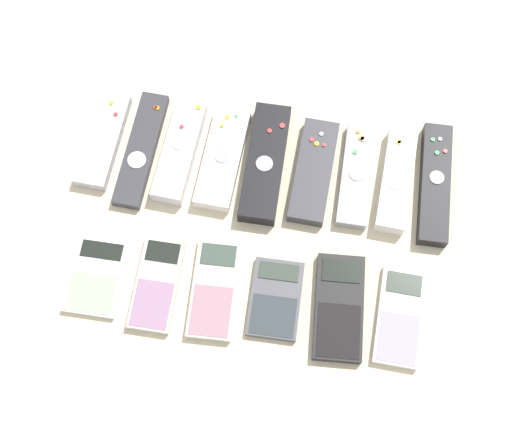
% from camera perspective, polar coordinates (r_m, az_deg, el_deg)
% --- Properties ---
extents(ground_plane, '(3.00, 3.00, 0.00)m').
position_cam_1_polar(ground_plane, '(1.09, -0.16, -1.29)').
color(ground_plane, beige).
extents(remote_0, '(0.06, 0.17, 0.02)m').
position_cam_1_polar(remote_0, '(1.17, -12.16, 6.22)').
color(remote_0, '#B7B7BC').
rests_on(remote_0, ground_plane).
extents(remote_1, '(0.05, 0.20, 0.02)m').
position_cam_1_polar(remote_1, '(1.15, -9.17, 5.55)').
color(remote_1, '#333338').
rests_on(remote_1, ground_plane).
extents(remote_2, '(0.06, 0.18, 0.03)m').
position_cam_1_polar(remote_2, '(1.14, -6.11, 5.54)').
color(remote_2, silver).
rests_on(remote_2, ground_plane).
extents(remote_3, '(0.07, 0.17, 0.02)m').
position_cam_1_polar(remote_3, '(1.13, -2.69, 4.95)').
color(remote_3, white).
rests_on(remote_3, ground_plane).
extents(remote_4, '(0.06, 0.20, 0.03)m').
position_cam_1_polar(remote_4, '(1.12, 0.98, 4.51)').
color(remote_4, black).
rests_on(remote_4, ground_plane).
extents(remote_5, '(0.06, 0.17, 0.02)m').
position_cam_1_polar(remote_5, '(1.12, 4.63, 3.86)').
color(remote_5, '#333338').
rests_on(remote_5, ground_plane).
extents(remote_6, '(0.05, 0.17, 0.02)m').
position_cam_1_polar(remote_6, '(1.13, 8.03, 3.51)').
color(remote_6, gray).
rests_on(remote_6, ground_plane).
extents(remote_7, '(0.05, 0.17, 0.03)m').
position_cam_1_polar(remote_7, '(1.13, 11.15, 3.13)').
color(remote_7, white).
rests_on(remote_7, ground_plane).
extents(remote_8, '(0.05, 0.20, 0.03)m').
position_cam_1_polar(remote_8, '(1.14, 14.11, 2.78)').
color(remote_8, black).
rests_on(remote_8, ground_plane).
extents(calculator_0, '(0.08, 0.12, 0.01)m').
position_cam_1_polar(calculator_0, '(1.09, -12.64, -4.48)').
color(calculator_0, silver).
rests_on(calculator_0, ground_plane).
extents(calculator_1, '(0.06, 0.14, 0.02)m').
position_cam_1_polar(calculator_1, '(1.07, -7.93, -5.14)').
color(calculator_1, beige).
rests_on(calculator_1, ground_plane).
extents(calculator_2, '(0.07, 0.15, 0.02)m').
position_cam_1_polar(calculator_2, '(1.06, -3.35, -5.58)').
color(calculator_2, beige).
rests_on(calculator_2, ground_plane).
extents(calculator_3, '(0.08, 0.12, 0.01)m').
position_cam_1_polar(calculator_3, '(1.05, 1.57, -6.35)').
color(calculator_3, '#4C4C51').
rests_on(calculator_3, ground_plane).
extents(calculator_4, '(0.08, 0.16, 0.02)m').
position_cam_1_polar(calculator_4, '(1.05, 6.66, -7.00)').
color(calculator_4, black).
rests_on(calculator_4, ground_plane).
extents(calculator_5, '(0.07, 0.15, 0.01)m').
position_cam_1_polar(calculator_5, '(1.07, 11.43, -7.64)').
color(calculator_5, silver).
rests_on(calculator_5, ground_plane).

